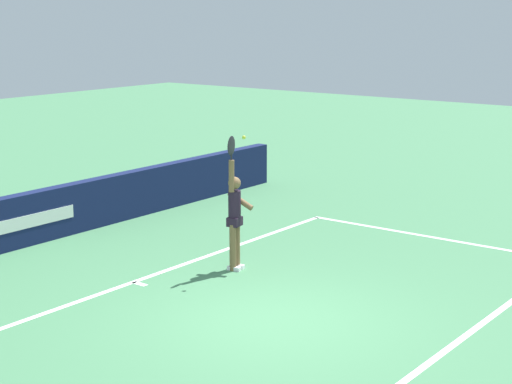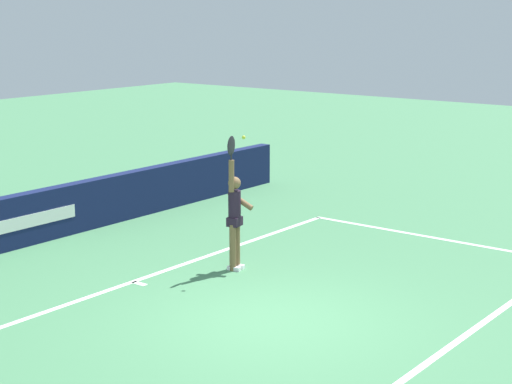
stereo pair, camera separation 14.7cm
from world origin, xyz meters
name	(u,v)px [view 1 (the left image)]	position (x,y,z in m)	size (l,w,h in m)	color
ground_plane	(274,320)	(0.00, 0.00, 0.00)	(60.00, 60.00, 0.00)	#3F764E
court_lines	(262,316)	(0.00, 0.23, 0.00)	(11.55, 5.59, 0.00)	white
back_wall	(9,223)	(0.00, 6.28, 0.52)	(16.30, 0.29, 1.03)	#101943
tennis_player	(235,215)	(1.61, 2.02, 1.00)	(0.49, 0.50, 2.43)	brown
tennis_ball	(244,137)	(1.47, 1.70, 2.42)	(0.06, 0.06, 0.06)	#CEDB37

